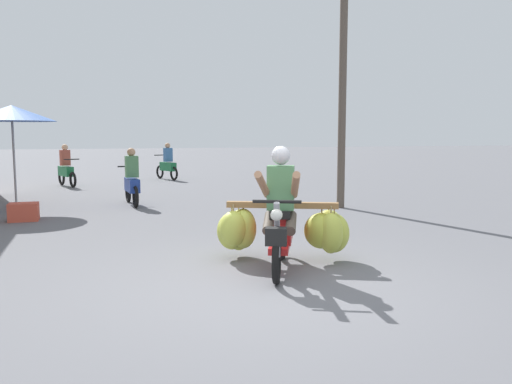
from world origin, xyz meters
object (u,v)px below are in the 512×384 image
(market_umbrella_near_shop, at_px, (12,113))
(produce_crate, at_px, (24,212))
(motorbike_main_loaded, at_px, (283,226))
(motorbike_distant_ahead_right, at_px, (168,165))
(utility_pole, at_px, (343,85))
(motorbike_distant_ahead_left, at_px, (66,169))
(motorbike_distant_far_ahead, at_px, (132,182))

(market_umbrella_near_shop, relative_size, produce_crate, 4.25)
(motorbike_main_loaded, bearing_deg, motorbike_distant_ahead_right, 88.56)
(motorbike_main_loaded, xyz_separation_m, market_umbrella_near_shop, (-4.10, 6.51, 1.70))
(produce_crate, height_order, utility_pole, utility_pole)
(motorbike_distant_ahead_left, bearing_deg, motorbike_distant_far_ahead, -72.32)
(motorbike_distant_far_ahead, relative_size, market_umbrella_near_shop, 0.68)
(motorbike_main_loaded, distance_m, market_umbrella_near_shop, 7.88)
(motorbike_distant_ahead_right, distance_m, market_umbrella_near_shop, 8.40)
(produce_crate, bearing_deg, motorbike_distant_ahead_left, 85.97)
(motorbike_main_loaded, relative_size, utility_pole, 0.34)
(motorbike_distant_far_ahead, height_order, produce_crate, motorbike_distant_far_ahead)
(motorbike_distant_far_ahead, height_order, utility_pole, utility_pole)
(utility_pole, bearing_deg, market_umbrella_near_shop, 164.95)
(motorbike_distant_ahead_right, bearing_deg, market_umbrella_near_shop, -122.61)
(utility_pole, bearing_deg, motorbike_distant_ahead_right, 107.60)
(motorbike_distant_ahead_right, bearing_deg, motorbike_distant_ahead_left, -156.70)
(market_umbrella_near_shop, relative_size, utility_pole, 0.42)
(motorbike_distant_far_ahead, bearing_deg, motorbike_distant_ahead_left, 107.68)
(motorbike_main_loaded, xyz_separation_m, motorbike_distant_ahead_left, (-3.25, 11.91, 0.07))
(market_umbrella_near_shop, xyz_separation_m, produce_crate, (0.35, -1.74, -2.02))
(produce_crate, xyz_separation_m, utility_pole, (6.91, -0.21, 2.69))
(motorbike_main_loaded, relative_size, motorbike_distant_ahead_left, 1.26)
(utility_pole, bearing_deg, motorbike_distant_far_ahead, 158.00)
(produce_crate, bearing_deg, motorbike_main_loaded, -51.80)
(motorbike_distant_ahead_left, height_order, motorbike_distant_ahead_right, same)
(motorbike_distant_ahead_right, relative_size, motorbike_distant_far_ahead, 0.95)
(motorbike_main_loaded, bearing_deg, motorbike_distant_ahead_left, 105.26)
(motorbike_distant_ahead_right, xyz_separation_m, utility_pole, (2.82, -8.90, 2.30))
(motorbike_main_loaded, xyz_separation_m, produce_crate, (-3.75, 4.77, -0.32))
(motorbike_distant_ahead_right, relative_size, produce_crate, 2.75)
(market_umbrella_near_shop, height_order, produce_crate, market_umbrella_near_shop)
(motorbike_distant_ahead_right, bearing_deg, motorbike_distant_far_ahead, -104.73)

